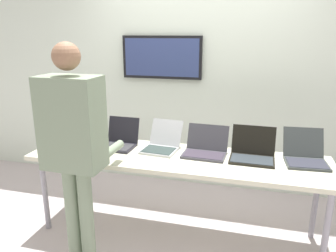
% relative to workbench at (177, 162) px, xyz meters
% --- Properties ---
extents(ground, '(8.00, 8.00, 0.04)m').
position_rel_workbench_xyz_m(ground, '(0.00, 0.00, -0.74)').
color(ground, beige).
extents(back_wall, '(8.00, 0.11, 2.70)m').
position_rel_workbench_xyz_m(back_wall, '(-0.01, 1.13, 0.63)').
color(back_wall, silver).
rests_on(back_wall, ground).
extents(workbench, '(2.65, 0.70, 0.77)m').
position_rel_workbench_xyz_m(workbench, '(0.00, 0.00, 0.00)').
color(workbench, beige).
rests_on(workbench, ground).
extents(equipment_box, '(0.41, 0.34, 0.32)m').
position_rel_workbench_xyz_m(equipment_box, '(-1.07, 0.08, 0.22)').
color(equipment_box, '#5A605F').
rests_on(equipment_box, workbench).
extents(laptop_station_0, '(0.32, 0.33, 0.26)m').
position_rel_workbench_xyz_m(laptop_station_0, '(-0.60, 0.12, 0.11)').
color(laptop_station_0, black).
rests_on(laptop_station_0, workbench).
extents(laptop_station_1, '(0.34, 0.41, 0.25)m').
position_rel_workbench_xyz_m(laptop_station_1, '(-0.18, 0.14, 0.11)').
color(laptop_station_1, '#B1B3B7').
rests_on(laptop_station_1, workbench).
extents(laptop_station_2, '(0.39, 0.35, 0.24)m').
position_rel_workbench_xyz_m(laptop_station_2, '(0.23, 0.12, 0.11)').
color(laptop_station_2, '#3A3940').
rests_on(laptop_station_2, workbench).
extents(laptop_station_3, '(0.38, 0.34, 0.26)m').
position_rel_workbench_xyz_m(laptop_station_3, '(0.64, 0.11, 0.12)').
color(laptop_station_3, black).
rests_on(laptop_station_3, workbench).
extents(laptop_station_4, '(0.36, 0.42, 0.25)m').
position_rel_workbench_xyz_m(laptop_station_4, '(1.08, 0.16, 0.11)').
color(laptop_station_4, '#343A39').
rests_on(laptop_station_4, workbench).
extents(person, '(0.45, 0.59, 1.78)m').
position_rel_workbench_xyz_m(person, '(-0.64, -0.62, 0.36)').
color(person, gray).
rests_on(person, ground).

